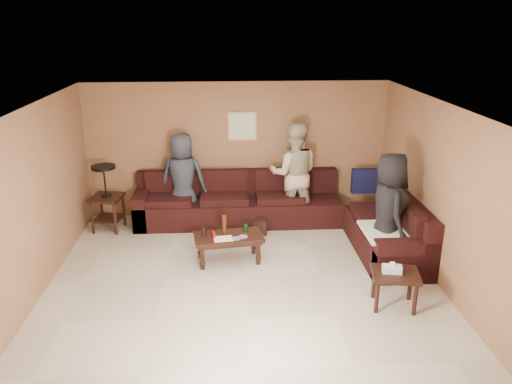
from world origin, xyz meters
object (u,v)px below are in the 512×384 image
person_left (183,179)px  person_middle (294,174)px  side_table_right (395,277)px  person_right (388,210)px  end_table_left (106,197)px  sectional_sofa (286,215)px  coffee_table (228,239)px  waste_bin (260,227)px

person_left → person_middle: 1.99m
side_table_right → person_right: bearing=78.1°
end_table_left → side_table_right: end_table_left is taller
sectional_sofa → person_right: (1.36, -1.26, 0.55)m
person_middle → coffee_table: bearing=57.4°
waste_bin → person_left: (-1.35, 0.61, 0.71)m
side_table_right → person_left: bearing=134.1°
side_table_right → waste_bin: side_table_right is taller
person_right → sectional_sofa: bearing=45.3°
waste_bin → sectional_sofa: bearing=3.5°
side_table_right → coffee_table: bearing=146.5°
person_right → side_table_right: bearing=166.1°
person_left → person_middle: bearing=-174.4°
sectional_sofa → person_right: 1.93m
person_left → end_table_left: bearing=18.2°
sectional_sofa → person_right: size_ratio=2.65×
sectional_sofa → person_middle: (0.19, 0.50, 0.60)m
end_table_left → side_table_right: 5.06m
person_middle → person_right: size_ratio=1.05×
coffee_table → waste_bin: size_ratio=4.18×
sectional_sofa → side_table_right: 2.67m
waste_bin → person_left: person_left is taller
sectional_sofa → coffee_table: 1.44m
coffee_table → person_right: person_right is taller
person_middle → side_table_right: bearing=113.2°
waste_bin → side_table_right: bearing=-57.0°
end_table_left → coffee_table: bearing=-32.8°
waste_bin → person_right: 2.31m
sectional_sofa → side_table_right: sectional_sofa is taller
coffee_table → end_table_left: (-2.11, 1.36, 0.25)m
sectional_sofa → person_right: bearing=-42.8°
waste_bin → person_left: 1.64m
end_table_left → sectional_sofa: bearing=-6.2°
coffee_table → person_left: bearing=116.2°
coffee_table → person_middle: person_middle is taller
end_table_left → person_right: bearing=-19.6°
side_table_right → person_middle: size_ratio=0.36×
side_table_right → person_right: 1.28m
coffee_table → side_table_right: size_ratio=1.65×
side_table_right → person_left: (-2.91, 3.01, 0.42)m
person_left → sectional_sofa: bearing=170.1°
side_table_right → person_left: size_ratio=0.40×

